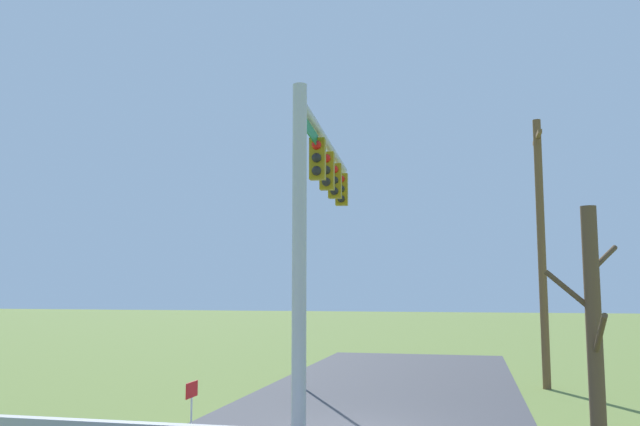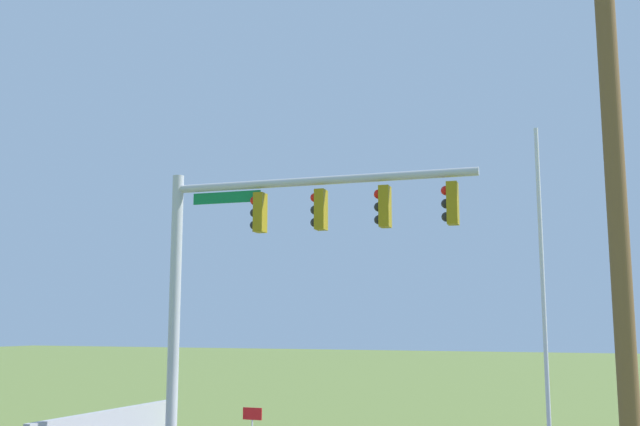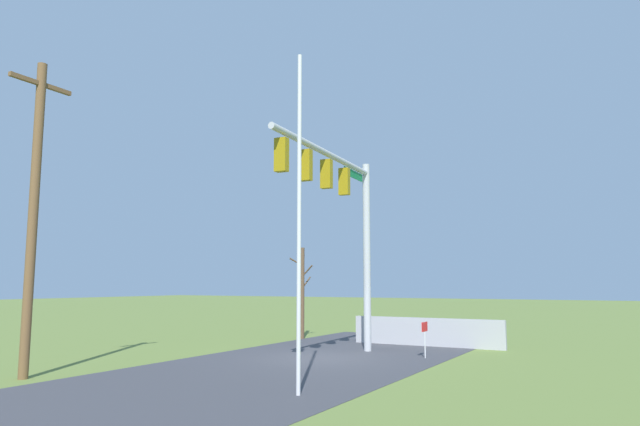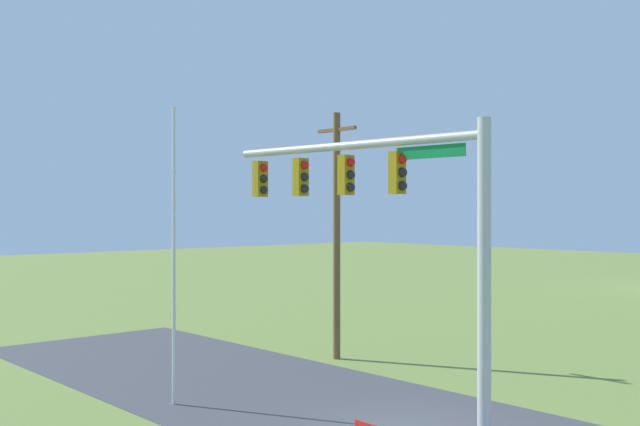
% 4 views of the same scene
% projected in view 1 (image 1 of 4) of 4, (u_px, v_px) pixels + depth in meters
% --- Properties ---
extents(road_surface, '(28.00, 8.00, 0.01)m').
position_uv_depth(road_surface, '(379.00, 402.00, 18.29)').
color(road_surface, '#3D3D42').
rests_on(road_surface, ground_plane).
extents(signal_mast, '(7.61, 0.82, 7.17)m').
position_uv_depth(signal_mast, '(319.00, 199.00, 15.02)').
color(signal_mast, '#B2B5BA').
rests_on(signal_mast, ground_plane).
extents(flagpole, '(0.10, 0.10, 8.09)m').
position_uv_depth(flagpole, '(303.00, 262.00, 21.31)').
color(flagpole, silver).
rests_on(flagpole, ground_plane).
extents(utility_pole, '(1.90, 0.26, 8.77)m').
position_uv_depth(utility_pole, '(542.00, 246.00, 21.24)').
color(utility_pole, brown).
rests_on(utility_pole, ground_plane).
extents(bare_tree, '(1.27, 1.02, 4.22)m').
position_uv_depth(bare_tree, '(596.00, 366.00, 8.26)').
color(bare_tree, brown).
rests_on(bare_tree, ground_plane).
extents(open_sign, '(0.56, 0.04, 1.22)m').
position_uv_depth(open_sign, '(192.00, 397.00, 13.59)').
color(open_sign, silver).
rests_on(open_sign, ground_plane).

